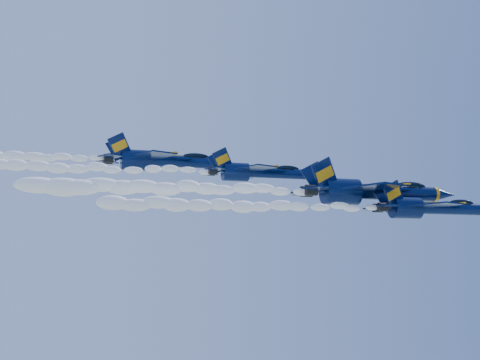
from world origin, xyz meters
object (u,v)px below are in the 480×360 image
object	(u,v)px
jet_lead	(430,208)
jet_fourth	(162,160)
jet_second	(371,192)
jet_third	(258,172)

from	to	relation	value
jet_lead	jet_fourth	bearing A→B (deg)	142.43
jet_lead	jet_second	distance (m)	7.00
jet_lead	jet_second	size ratio (longest dim) A/B	0.81
jet_lead	jet_second	xyz separation A→B (m)	(-5.99, 2.98, 2.05)
jet_third	jet_fourth	size ratio (longest dim) A/B	0.83
jet_lead	jet_fourth	xyz separation A→B (m)	(-28.17, 21.67, 7.83)
jet_lead	jet_third	xyz separation A→B (m)	(-17.36, 11.79, 5.20)
jet_fourth	jet_lead	bearing A→B (deg)	-37.57
jet_lead	jet_fourth	size ratio (longest dim) A/B	0.88
jet_second	jet_third	bearing A→B (deg)	142.22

